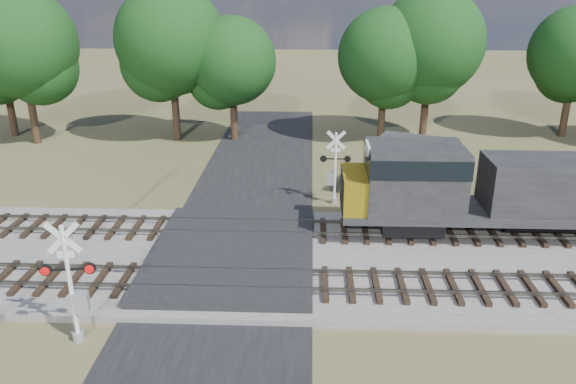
{
  "coord_description": "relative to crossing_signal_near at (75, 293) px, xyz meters",
  "views": [
    {
      "loc": [
        3.32,
        -21.37,
        11.59
      ],
      "look_at": [
        2.37,
        2.0,
        2.71
      ],
      "focal_mm": 35.0,
      "sensor_mm": 36.0,
      "label": 1
    }
  ],
  "objects": [
    {
      "name": "crossing_panel",
      "position": [
        4.42,
        5.98,
        -1.53
      ],
      "size": [
        7.0,
        9.0,
        0.62
      ],
      "primitive_type": "cube",
      "color": "#262628",
      "rests_on": "ground"
    },
    {
      "name": "road",
      "position": [
        4.42,
        5.48,
        -1.81
      ],
      "size": [
        7.0,
        60.0,
        0.08
      ],
      "primitive_type": "cube",
      "color": "black",
      "rests_on": "ground"
    },
    {
      "name": "equipment_shed",
      "position": [
        13.52,
        14.65,
        -0.33
      ],
      "size": [
        5.77,
        5.77,
        2.99
      ],
      "rotation": [
        0.0,
        0.0,
        -0.41
      ],
      "color": "#44291D",
      "rests_on": "ground"
    },
    {
      "name": "crossing_signal_near",
      "position": [
        0.0,
        0.0,
        0.0
      ],
      "size": [
        1.79,
        0.43,
        4.44
      ],
      "rotation": [
        0.0,
        0.0,
        0.14
      ],
      "color": "silver",
      "rests_on": "ground"
    },
    {
      "name": "treeline",
      "position": [
        10.88,
        25.59,
        4.88
      ],
      "size": [
        81.45,
        11.29,
        11.5
      ],
      "color": "black",
      "rests_on": "ground"
    },
    {
      "name": "ballast_bed",
      "position": [
        14.42,
        5.98,
        -1.7
      ],
      "size": [
        140.0,
        10.0,
        0.3
      ],
      "primitive_type": "cube",
      "color": "gray",
      "rests_on": "ground"
    },
    {
      "name": "crossing_signal_far",
      "position": [
        9.03,
        13.02,
        -0.13
      ],
      "size": [
        1.66,
        0.36,
        4.13
      ],
      "rotation": [
        0.0,
        0.0,
        3.15
      ],
      "color": "silver",
      "rests_on": "ground"
    },
    {
      "name": "ground",
      "position": [
        4.42,
        5.48,
        -1.85
      ],
      "size": [
        160.0,
        160.0,
        0.0
      ],
      "primitive_type": "plane",
      "color": "#444A27",
      "rests_on": "ground"
    },
    {
      "name": "track_far",
      "position": [
        7.54,
        8.48,
        -1.44
      ],
      "size": [
        140.0,
        2.6,
        0.33
      ],
      "color": "black",
      "rests_on": "ballast_bed"
    },
    {
      "name": "track_near",
      "position": [
        7.54,
        3.48,
        -1.44
      ],
      "size": [
        140.0,
        2.6,
        0.33
      ],
      "color": "black",
      "rests_on": "ballast_bed"
    }
  ]
}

